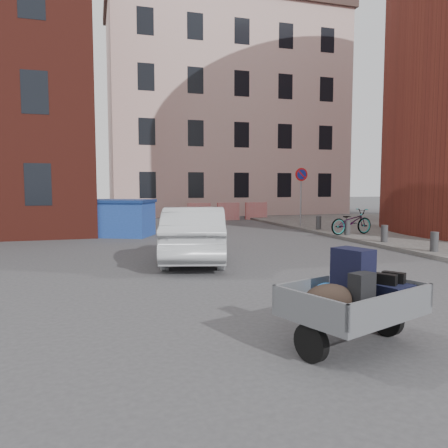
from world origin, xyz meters
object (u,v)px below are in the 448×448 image
object	(u,v)px
trailer	(352,299)
silver_car	(194,234)
dumpster	(109,218)
bicycle	(351,222)

from	to	relation	value
trailer	silver_car	bearing A→B (deg)	74.05
dumpster	silver_car	distance (m)	6.80
dumpster	trailer	bearing A→B (deg)	-54.50
silver_car	bicycle	distance (m)	7.58
dumpster	silver_car	size ratio (longest dim) A/B	0.89
trailer	bicycle	world-z (taller)	trailer
trailer	dumpster	distance (m)	13.32
trailer	dumpster	bearing A→B (deg)	80.55
silver_car	dumpster	bearing A→B (deg)	-59.44
silver_car	bicycle	bearing A→B (deg)	-140.27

